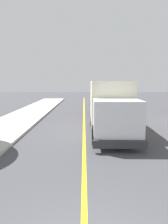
# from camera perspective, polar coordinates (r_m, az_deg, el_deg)

# --- Properties ---
(centre_line_yellow) EXTENTS (0.16, 56.00, 0.01)m
(centre_line_yellow) POSITION_cam_1_polar(r_m,az_deg,el_deg) (13.41, 0.19, -5.18)
(centre_line_yellow) COLOR gold
(centre_line_yellow) RESTS_ON ground
(box_truck) EXTENTS (2.52, 7.22, 3.20)m
(box_truck) POSITION_cam_1_polar(r_m,az_deg,el_deg) (12.75, 7.58, 2.08)
(box_truck) COLOR #F2EDCC
(box_truck) RESTS_ON ground
(parked_car_near) EXTENTS (1.98, 4.47, 1.67)m
(parked_car_near) POSITION_cam_1_polar(r_m,az_deg,el_deg) (20.07, 4.84, 1.63)
(parked_car_near) COLOR maroon
(parked_car_near) RESTS_ON ground
(parked_car_mid) EXTENTS (1.83, 4.41, 1.67)m
(parked_car_mid) POSITION_cam_1_polar(r_m,az_deg,el_deg) (26.24, 3.99, 3.25)
(parked_car_mid) COLOR silver
(parked_car_mid) RESTS_ON ground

